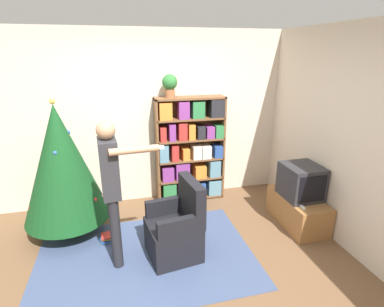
{
  "coord_description": "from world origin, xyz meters",
  "views": [
    {
      "loc": [
        -0.45,
        -2.66,
        2.28
      ],
      "look_at": [
        0.43,
        0.81,
        1.05
      ],
      "focal_mm": 28.0,
      "sensor_mm": 36.0,
      "label": 1
    }
  ],
  "objects": [
    {
      "name": "ground_plane",
      "position": [
        0.0,
        0.0,
        0.0
      ],
      "size": [
        14.0,
        14.0,
        0.0
      ],
      "primitive_type": "plane",
      "color": "brown"
    },
    {
      "name": "wall_back",
      "position": [
        0.0,
        1.85,
        1.3
      ],
      "size": [
        8.0,
        0.1,
        2.6
      ],
      "color": "beige",
      "rests_on": "ground_plane"
    },
    {
      "name": "wall_right",
      "position": [
        2.15,
        0.0,
        1.3
      ],
      "size": [
        0.1,
        8.0,
        2.6
      ],
      "color": "beige",
      "rests_on": "ground_plane"
    },
    {
      "name": "area_rug",
      "position": [
        -0.26,
        0.29,
        0.0
      ],
      "size": [
        2.47,
        1.67,
        0.01
      ],
      "color": "#3D4C70",
      "rests_on": "ground_plane"
    },
    {
      "name": "bookshelf",
      "position": [
        0.61,
        1.63,
        0.81
      ],
      "size": [
        1.06,
        0.29,
        1.64
      ],
      "color": "brown",
      "rests_on": "ground_plane"
    },
    {
      "name": "tv_stand",
      "position": [
        1.84,
        0.51,
        0.21
      ],
      "size": [
        0.47,
        0.9,
        0.41
      ],
      "color": "#996638",
      "rests_on": "ground_plane"
    },
    {
      "name": "television",
      "position": [
        1.84,
        0.5,
        0.64
      ],
      "size": [
        0.46,
        0.5,
        0.45
      ],
      "color": "#28282D",
      "rests_on": "tv_stand"
    },
    {
      "name": "game_remote",
      "position": [
        1.71,
        0.24,
        0.43
      ],
      "size": [
        0.04,
        0.12,
        0.02
      ],
      "color": "white",
      "rests_on": "tv_stand"
    },
    {
      "name": "christmas_tree",
      "position": [
        -1.17,
        1.08,
        0.95
      ],
      "size": [
        1.06,
        1.06,
        1.77
      ],
      "color": "#4C3323",
      "rests_on": "ground_plane"
    },
    {
      "name": "armchair",
      "position": [
        0.1,
        0.27,
        0.32
      ],
      "size": [
        0.64,
        0.63,
        0.92
      ],
      "rotation": [
        0.0,
        0.0,
        -1.43
      ],
      "color": "black",
      "rests_on": "ground_plane"
    },
    {
      "name": "standing_person",
      "position": [
        -0.57,
        0.31,
        0.97
      ],
      "size": [
        0.65,
        0.47,
        1.64
      ],
      "rotation": [
        0.0,
        0.0,
        -1.49
      ],
      "color": "#232328",
      "rests_on": "ground_plane"
    },
    {
      "name": "potted_plant",
      "position": [
        0.31,
        1.64,
        1.83
      ],
      "size": [
        0.22,
        0.22,
        0.33
      ],
      "color": "#935B38",
      "rests_on": "bookshelf"
    },
    {
      "name": "book_pile_near_tree",
      "position": [
        -0.69,
        0.71,
        0.05
      ],
      "size": [
        0.23,
        0.19,
        0.1
      ],
      "color": "#5B899E",
      "rests_on": "ground_plane"
    }
  ]
}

